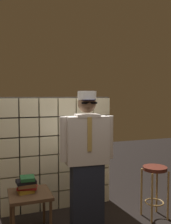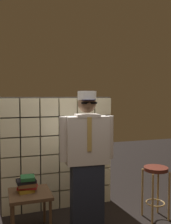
{
  "view_description": "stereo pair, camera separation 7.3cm",
  "coord_description": "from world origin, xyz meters",
  "px_view_note": "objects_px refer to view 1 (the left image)",
  "views": [
    {
      "loc": [
        -0.93,
        -2.71,
        1.75
      ],
      "look_at": [
        0.19,
        0.38,
        1.54
      ],
      "focal_mm": 41.32,
      "sensor_mm": 36.0,
      "label": 1
    },
    {
      "loc": [
        -0.86,
        -2.73,
        1.75
      ],
      "look_at": [
        0.19,
        0.38,
        1.54
      ],
      "focal_mm": 41.32,
      "sensor_mm": 36.0,
      "label": 2
    }
  ],
  "objects_px": {
    "standing_person": "(87,158)",
    "side_table": "(30,198)",
    "bar_stool": "(155,180)",
    "book_stack": "(27,184)"
  },
  "relations": [
    {
      "from": "bar_stool",
      "to": "standing_person",
      "type": "bearing_deg",
      "value": 177.64
    },
    {
      "from": "standing_person",
      "to": "side_table",
      "type": "xyz_separation_m",
      "value": [
        -0.72,
        0.13,
        -0.49
      ]
    },
    {
      "from": "side_table",
      "to": "book_stack",
      "type": "bearing_deg",
      "value": 131.48
    },
    {
      "from": "standing_person",
      "to": "book_stack",
      "type": "bearing_deg",
      "value": 172.03
    },
    {
      "from": "standing_person",
      "to": "bar_stool",
      "type": "bearing_deg",
      "value": 2.28
    },
    {
      "from": "book_stack",
      "to": "standing_person",
      "type": "bearing_deg",
      "value": -12.61
    },
    {
      "from": "side_table",
      "to": "book_stack",
      "type": "distance_m",
      "value": 0.18
    },
    {
      "from": "side_table",
      "to": "book_stack",
      "type": "height_order",
      "value": "book_stack"
    },
    {
      "from": "bar_stool",
      "to": "side_table",
      "type": "relative_size",
      "value": 1.42
    },
    {
      "from": "bar_stool",
      "to": "side_table",
      "type": "bearing_deg",
      "value": 174.27
    }
  ]
}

